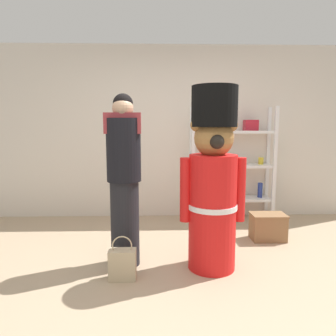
{
  "coord_description": "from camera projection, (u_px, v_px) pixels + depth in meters",
  "views": [
    {
      "loc": [
        -0.2,
        -2.59,
        1.41
      ],
      "look_at": [
        -0.12,
        0.38,
        1.0
      ],
      "focal_mm": 33.01,
      "sensor_mm": 36.0,
      "label": 1
    }
  ],
  "objects": [
    {
      "name": "ground_plane",
      "position": [
        182.0,
        284.0,
        2.76
      ],
      "size": [
        6.4,
        6.4,
        0.0
      ],
      "primitive_type": "plane",
      "color": "tan"
    },
    {
      "name": "back_wall",
      "position": [
        172.0,
        133.0,
        4.76
      ],
      "size": [
        6.4,
        0.12,
        2.6
      ],
      "primitive_type": "cube",
      "color": "silver",
      "rests_on": "ground_plane"
    },
    {
      "name": "merchandise_shelf",
      "position": [
        233.0,
        163.0,
        4.63
      ],
      "size": [
        1.24,
        0.35,
        1.69
      ],
      "color": "white",
      "rests_on": "ground_plane"
    },
    {
      "name": "teddy_bear_guard",
      "position": [
        213.0,
        182.0,
        2.98
      ],
      "size": [
        0.64,
        0.48,
        1.78
      ],
      "color": "red",
      "rests_on": "ground_plane"
    },
    {
      "name": "person_shopper",
      "position": [
        124.0,
        178.0,
        3.05
      ],
      "size": [
        0.35,
        0.34,
        1.72
      ],
      "color": "black",
      "rests_on": "ground_plane"
    },
    {
      "name": "shopping_bag",
      "position": [
        122.0,
        264.0,
        2.84
      ],
      "size": [
        0.25,
        0.14,
        0.41
      ],
      "color": "#C1AD89",
      "rests_on": "ground_plane"
    },
    {
      "name": "display_crate",
      "position": [
        268.0,
        227.0,
        3.83
      ],
      "size": [
        0.42,
        0.28,
        0.33
      ],
      "color": "olive",
      "rests_on": "ground_plane"
    }
  ]
}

